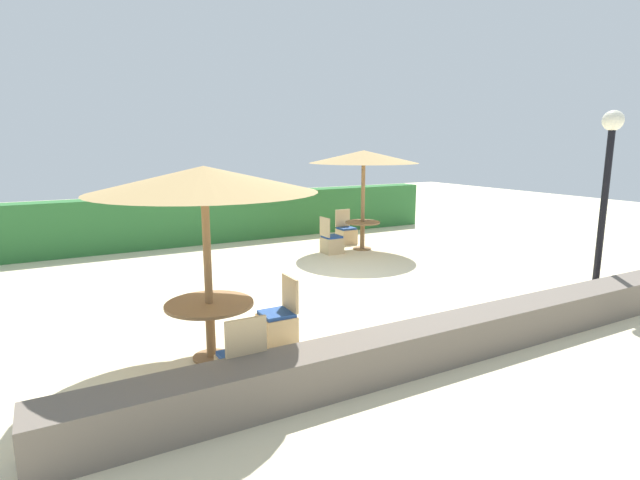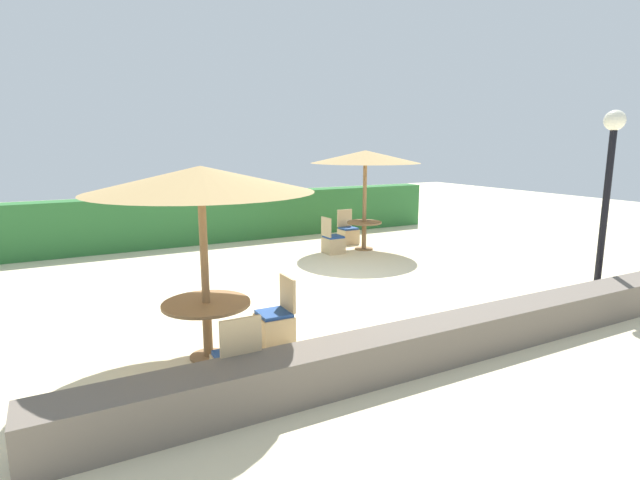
{
  "view_description": "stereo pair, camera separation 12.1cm",
  "coord_description": "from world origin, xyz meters",
  "px_view_note": "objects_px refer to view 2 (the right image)",
  "views": [
    {
      "loc": [
        -4.61,
        -7.71,
        2.75
      ],
      "look_at": [
        0.0,
        0.6,
        0.9
      ],
      "focal_mm": 28.0,
      "sensor_mm": 36.0,
      "label": 1
    },
    {
      "loc": [
        -4.5,
        -7.76,
        2.75
      ],
      "look_at": [
        0.0,
        0.6,
        0.9
      ],
      "focal_mm": 28.0,
      "sensor_mm": 36.0,
      "label": 2
    }
  ],
  "objects_px": {
    "parasol_back_right": "(365,157)",
    "patio_chair_back_right_west": "(333,243)",
    "patio_chair_front_left_south": "(236,370)",
    "patio_chair_back_right_north": "(348,234)",
    "round_table_front_left": "(207,313)",
    "patio_chair_front_left_east": "(275,324)",
    "round_table_back_right": "(364,229)",
    "lamp_post": "(610,166)",
    "parasol_front_left": "(201,180)"
  },
  "relations": [
    {
      "from": "parasol_front_left",
      "to": "parasol_back_right",
      "type": "height_order",
      "value": "parasol_back_right"
    },
    {
      "from": "parasol_front_left",
      "to": "round_table_back_right",
      "type": "bearing_deg",
      "value": 40.58
    },
    {
      "from": "parasol_front_left",
      "to": "patio_chair_back_right_west",
      "type": "xyz_separation_m",
      "value": [
        4.54,
        4.68,
        -2.05
      ]
    },
    {
      "from": "parasol_back_right",
      "to": "round_table_back_right",
      "type": "height_order",
      "value": "parasol_back_right"
    },
    {
      "from": "round_table_back_right",
      "to": "patio_chair_front_left_south",
      "type": "bearing_deg",
      "value": -133.54
    },
    {
      "from": "round_table_back_right",
      "to": "patio_chair_back_right_north",
      "type": "bearing_deg",
      "value": 87.09
    },
    {
      "from": "patio_chair_front_left_east",
      "to": "round_table_front_left",
      "type": "bearing_deg",
      "value": 92.91
    },
    {
      "from": "parasol_front_left",
      "to": "round_table_front_left",
      "type": "distance_m",
      "value": 1.71
    },
    {
      "from": "lamp_post",
      "to": "parasol_back_right",
      "type": "relative_size",
      "value": 1.18
    },
    {
      "from": "parasol_front_left",
      "to": "lamp_post",
      "type": "bearing_deg",
      "value": -5.05
    },
    {
      "from": "lamp_post",
      "to": "patio_chair_back_right_west",
      "type": "distance_m",
      "value": 6.28
    },
    {
      "from": "patio_chair_front_left_south",
      "to": "parasol_front_left",
      "type": "bearing_deg",
      "value": 91.32
    },
    {
      "from": "patio_chair_front_left_east",
      "to": "parasol_front_left",
      "type": "bearing_deg",
      "value": 92.91
    },
    {
      "from": "parasol_front_left",
      "to": "round_table_back_right",
      "type": "xyz_separation_m",
      "value": [
        5.5,
        4.71,
        -1.77
      ]
    },
    {
      "from": "patio_chair_front_left_south",
      "to": "patio_chair_back_right_west",
      "type": "xyz_separation_m",
      "value": [
        4.52,
        5.73,
        0.0
      ]
    },
    {
      "from": "parasol_front_left",
      "to": "patio_chair_front_left_south",
      "type": "xyz_separation_m",
      "value": [
        0.02,
        -1.05,
        -2.05
      ]
    },
    {
      "from": "patio_chair_front_left_south",
      "to": "parasol_back_right",
      "type": "bearing_deg",
      "value": 46.46
    },
    {
      "from": "parasol_front_left",
      "to": "round_table_back_right",
      "type": "height_order",
      "value": "parasol_front_left"
    },
    {
      "from": "parasol_front_left",
      "to": "patio_chair_front_left_south",
      "type": "distance_m",
      "value": 2.3
    },
    {
      "from": "patio_chair_front_left_south",
      "to": "patio_chair_back_right_north",
      "type": "bearing_deg",
      "value": 50.26
    },
    {
      "from": "parasol_back_right",
      "to": "patio_chair_back_right_north",
      "type": "relative_size",
      "value": 3.02
    },
    {
      "from": "round_table_front_left",
      "to": "patio_chair_back_right_west",
      "type": "distance_m",
      "value": 6.53
    },
    {
      "from": "patio_chair_front_left_east",
      "to": "parasol_back_right",
      "type": "xyz_separation_m",
      "value": [
        4.53,
        4.66,
        2.14
      ]
    },
    {
      "from": "patio_chair_back_right_north",
      "to": "patio_chair_back_right_west",
      "type": "relative_size",
      "value": 1.0
    },
    {
      "from": "parasol_back_right",
      "to": "round_table_back_right",
      "type": "distance_m",
      "value": 1.86
    },
    {
      "from": "patio_chair_front_left_east",
      "to": "round_table_back_right",
      "type": "bearing_deg",
      "value": -44.17
    },
    {
      "from": "patio_chair_front_left_south",
      "to": "parasol_back_right",
      "type": "height_order",
      "value": "parasol_back_right"
    },
    {
      "from": "round_table_front_left",
      "to": "parasol_back_right",
      "type": "distance_m",
      "value": 7.46
    },
    {
      "from": "parasol_back_right",
      "to": "patio_chair_back_right_west",
      "type": "xyz_separation_m",
      "value": [
        -0.96,
        -0.03,
        -2.14
      ]
    },
    {
      "from": "round_table_front_left",
      "to": "parasol_back_right",
      "type": "height_order",
      "value": "parasol_back_right"
    },
    {
      "from": "patio_chair_front_left_east",
      "to": "round_table_back_right",
      "type": "height_order",
      "value": "patio_chair_front_left_east"
    },
    {
      "from": "lamp_post",
      "to": "patio_chair_back_right_north",
      "type": "relative_size",
      "value": 3.57
    },
    {
      "from": "lamp_post",
      "to": "patio_chair_front_left_south",
      "type": "distance_m",
      "value": 7.45
    },
    {
      "from": "round_table_front_left",
      "to": "patio_chair_front_left_east",
      "type": "xyz_separation_m",
      "value": [
        0.97,
        0.05,
        -0.34
      ]
    },
    {
      "from": "round_table_front_left",
      "to": "patio_chair_back_right_north",
      "type": "height_order",
      "value": "patio_chair_back_right_north"
    },
    {
      "from": "round_table_front_left",
      "to": "round_table_back_right",
      "type": "relative_size",
      "value": 1.24
    },
    {
      "from": "lamp_post",
      "to": "patio_chair_back_right_west",
      "type": "height_order",
      "value": "lamp_post"
    },
    {
      "from": "lamp_post",
      "to": "patio_chair_front_left_south",
      "type": "relative_size",
      "value": 3.57
    },
    {
      "from": "round_table_front_left",
      "to": "patio_chair_front_left_south",
      "type": "xyz_separation_m",
      "value": [
        0.02,
        -1.05,
        -0.34
      ]
    },
    {
      "from": "patio_chair_front_left_east",
      "to": "round_table_back_right",
      "type": "relative_size",
      "value": 1.03
    },
    {
      "from": "lamp_post",
      "to": "patio_chair_back_right_north",
      "type": "xyz_separation_m",
      "value": [
        -1.62,
        6.22,
        -2.09
      ]
    },
    {
      "from": "lamp_post",
      "to": "round_table_front_left",
      "type": "bearing_deg",
      "value": 174.95
    },
    {
      "from": "patio_chair_front_left_south",
      "to": "patio_chair_front_left_east",
      "type": "distance_m",
      "value": 1.45
    },
    {
      "from": "lamp_post",
      "to": "round_table_back_right",
      "type": "relative_size",
      "value": 3.68
    },
    {
      "from": "parasol_back_right",
      "to": "patio_chair_back_right_west",
      "type": "bearing_deg",
      "value": -178.37
    },
    {
      "from": "parasol_back_right",
      "to": "patio_chair_back_right_north",
      "type": "height_order",
      "value": "parasol_back_right"
    },
    {
      "from": "patio_chair_front_left_east",
      "to": "patio_chair_back_right_west",
      "type": "distance_m",
      "value": 5.85
    },
    {
      "from": "parasol_front_left",
      "to": "parasol_back_right",
      "type": "relative_size",
      "value": 0.99
    },
    {
      "from": "parasol_back_right",
      "to": "patio_chair_back_right_north",
      "type": "xyz_separation_m",
      "value": [
        0.04,
        0.88,
        -2.14
      ]
    },
    {
      "from": "patio_chair_front_left_east",
      "to": "patio_chair_front_left_south",
      "type": "bearing_deg",
      "value": 139.3
    }
  ]
}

